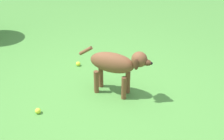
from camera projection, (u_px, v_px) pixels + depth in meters
ground at (104, 98)px, 3.46m from camera, size 14.00×14.00×0.00m
dog at (116, 64)px, 3.35m from camera, size 0.93×0.30×0.63m
tennis_ball_0 at (78, 64)px, 4.15m from camera, size 0.07×0.07×0.07m
tennis_ball_1 at (38, 111)px, 3.19m from camera, size 0.07×0.07×0.07m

